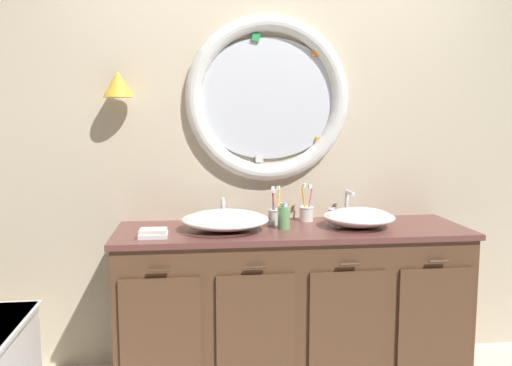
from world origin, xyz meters
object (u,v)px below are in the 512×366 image
object	(u,v)px
toothbrush_holder_right	(306,212)
soap_dispenser	(284,217)
sink_basin_right	(359,217)
folded_hand_towel	(153,233)
toothbrush_holder_left	(275,215)
sink_basin_left	(225,220)

from	to	relation	value
toothbrush_holder_right	soap_dispenser	bearing A→B (deg)	-129.61
sink_basin_right	toothbrush_holder_right	size ratio (longest dim) A/B	1.77
soap_dispenser	folded_hand_towel	xyz separation A→B (m)	(-0.68, -0.12, -0.05)
sink_basin_right	toothbrush_holder_right	xyz separation A→B (m)	(-0.25, 0.20, -0.00)
toothbrush_holder_left	toothbrush_holder_right	distance (m)	0.21
toothbrush_holder_left	soap_dispenser	distance (m)	0.14
toothbrush_holder_right	folded_hand_towel	world-z (taller)	toothbrush_holder_right
folded_hand_towel	toothbrush_holder_right	bearing A→B (deg)	20.72
sink_basin_right	toothbrush_holder_right	world-z (taller)	toothbrush_holder_right
toothbrush_holder_left	soap_dispenser	world-z (taller)	toothbrush_holder_left
sink_basin_right	soap_dispenser	size ratio (longest dim) A/B	2.54
toothbrush_holder_right	toothbrush_holder_left	bearing A→B (deg)	-161.06
folded_hand_towel	sink_basin_right	bearing A→B (deg)	6.34
sink_basin_left	sink_basin_right	xyz separation A→B (m)	(0.73, -0.00, -0.00)
toothbrush_holder_left	sink_basin_right	bearing A→B (deg)	-16.61
toothbrush_holder_left	folded_hand_towel	size ratio (longest dim) A/B	1.53
sink_basin_left	toothbrush_holder_left	bearing A→B (deg)	24.77
sink_basin_left	toothbrush_holder_left	xyz separation A→B (m)	(0.29, 0.13, -0.00)
soap_dispenser	folded_hand_towel	world-z (taller)	soap_dispenser
sink_basin_right	folded_hand_towel	bearing A→B (deg)	-173.66
sink_basin_right	toothbrush_holder_left	xyz separation A→B (m)	(-0.44, 0.13, -0.00)
sink_basin_right	soap_dispenser	distance (m)	0.42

